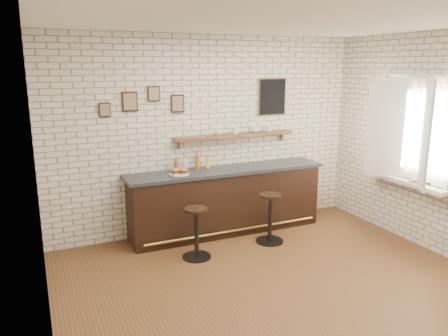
{
  "coord_description": "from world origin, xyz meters",
  "views": [
    {
      "loc": [
        -2.51,
        -4.19,
        2.55
      ],
      "look_at": [
        -0.23,
        0.9,
        1.23
      ],
      "focal_mm": 35.0,
      "sensor_mm": 36.0,
      "label": 1
    }
  ],
  "objects_px": {
    "shelf_cup_a": "(219,132)",
    "shelf_cup_d": "(270,129)",
    "bitters_bottle_white": "(185,164)",
    "condiment_bottle_yellow": "(208,163)",
    "ciabatta_sandwich": "(180,171)",
    "book_upper": "(417,181)",
    "bar_stool_right": "(270,216)",
    "shelf_cup_b": "(235,131)",
    "shelf_cup_c": "(256,130)",
    "sandwich_plate": "(179,174)",
    "bitters_bottle_amber": "(197,162)",
    "bar_counter": "(226,200)",
    "bar_stool_left": "(196,231)",
    "book_lower": "(417,183)",
    "bitters_bottle_brown": "(176,166)"
  },
  "relations": [
    {
      "from": "sandwich_plate",
      "to": "shelf_cup_c",
      "type": "bearing_deg",
      "value": 10.15
    },
    {
      "from": "bitters_bottle_brown",
      "to": "bitters_bottle_white",
      "type": "height_order",
      "value": "bitters_bottle_white"
    },
    {
      "from": "bitters_bottle_brown",
      "to": "bitters_bottle_amber",
      "type": "bearing_deg",
      "value": -0.0
    },
    {
      "from": "bar_stool_right",
      "to": "shelf_cup_b",
      "type": "bearing_deg",
      "value": 101.24
    },
    {
      "from": "bar_counter",
      "to": "book_upper",
      "type": "xyz_separation_m",
      "value": [
        2.22,
        -1.6,
        0.45
      ]
    },
    {
      "from": "bitters_bottle_white",
      "to": "condiment_bottle_yellow",
      "type": "distance_m",
      "value": 0.37
    },
    {
      "from": "bar_counter",
      "to": "shelf_cup_a",
      "type": "distance_m",
      "value": 1.06
    },
    {
      "from": "shelf_cup_a",
      "to": "bitters_bottle_brown",
      "type": "bearing_deg",
      "value": 147.26
    },
    {
      "from": "sandwich_plate",
      "to": "shelf_cup_d",
      "type": "bearing_deg",
      "value": 8.58
    },
    {
      "from": "ciabatta_sandwich",
      "to": "bitters_bottle_amber",
      "type": "height_order",
      "value": "bitters_bottle_amber"
    },
    {
      "from": "ciabatta_sandwich",
      "to": "book_upper",
      "type": "distance_m",
      "value": 3.36
    },
    {
      "from": "bar_counter",
      "to": "bitters_bottle_brown",
      "type": "bearing_deg",
      "value": 168.79
    },
    {
      "from": "sandwich_plate",
      "to": "shelf_cup_b",
      "type": "height_order",
      "value": "shelf_cup_b"
    },
    {
      "from": "bitters_bottle_amber",
      "to": "shelf_cup_c",
      "type": "bearing_deg",
      "value": 2.91
    },
    {
      "from": "sandwich_plate",
      "to": "bar_stool_right",
      "type": "relative_size",
      "value": 0.38
    },
    {
      "from": "sandwich_plate",
      "to": "ciabatta_sandwich",
      "type": "relative_size",
      "value": 1.1
    },
    {
      "from": "bar_stool_right",
      "to": "shelf_cup_a",
      "type": "bearing_deg",
      "value": 118.19
    },
    {
      "from": "sandwich_plate",
      "to": "book_lower",
      "type": "height_order",
      "value": "sandwich_plate"
    },
    {
      "from": "shelf_cup_d",
      "to": "condiment_bottle_yellow",
      "type": "bearing_deg",
      "value": 155.28
    },
    {
      "from": "ciabatta_sandwich",
      "to": "shelf_cup_d",
      "type": "relative_size",
      "value": 2.64
    },
    {
      "from": "bitters_bottle_amber",
      "to": "shelf_cup_d",
      "type": "bearing_deg",
      "value": 2.33
    },
    {
      "from": "bitters_bottle_white",
      "to": "book_lower",
      "type": "xyz_separation_m",
      "value": [
        2.83,
        -1.75,
        -0.16
      ]
    },
    {
      "from": "bitters_bottle_white",
      "to": "book_upper",
      "type": "relative_size",
      "value": 1.13
    },
    {
      "from": "condiment_bottle_yellow",
      "to": "bar_stool_right",
      "type": "relative_size",
      "value": 0.26
    },
    {
      "from": "bar_stool_right",
      "to": "shelf_cup_a",
      "type": "height_order",
      "value": "shelf_cup_a"
    },
    {
      "from": "bitters_bottle_brown",
      "to": "condiment_bottle_yellow",
      "type": "relative_size",
      "value": 1.08
    },
    {
      "from": "shelf_cup_d",
      "to": "shelf_cup_c",
      "type": "bearing_deg",
      "value": 152.59
    },
    {
      "from": "bar_stool_right",
      "to": "condiment_bottle_yellow",
      "type": "bearing_deg",
      "value": 129.72
    },
    {
      "from": "bitters_bottle_amber",
      "to": "book_upper",
      "type": "bearing_deg",
      "value": -33.59
    },
    {
      "from": "bar_stool_left",
      "to": "shelf_cup_d",
      "type": "distance_m",
      "value": 2.2
    },
    {
      "from": "condiment_bottle_yellow",
      "to": "bar_counter",
      "type": "bearing_deg",
      "value": -30.96
    },
    {
      "from": "bar_stool_left",
      "to": "ciabatta_sandwich",
      "type": "bearing_deg",
      "value": 89.47
    },
    {
      "from": "ciabatta_sandwich",
      "to": "bar_stool_right",
      "type": "xyz_separation_m",
      "value": [
        1.17,
        -0.6,
        -0.67
      ]
    },
    {
      "from": "sandwich_plate",
      "to": "bar_stool_left",
      "type": "height_order",
      "value": "sandwich_plate"
    },
    {
      "from": "bitters_bottle_brown",
      "to": "bitters_bottle_amber",
      "type": "relative_size",
      "value": 0.73
    },
    {
      "from": "condiment_bottle_yellow",
      "to": "shelf_cup_c",
      "type": "height_order",
      "value": "shelf_cup_c"
    },
    {
      "from": "shelf_cup_a",
      "to": "condiment_bottle_yellow",
      "type": "bearing_deg",
      "value": 157.21
    },
    {
      "from": "bar_stool_left",
      "to": "sandwich_plate",
      "type": "bearing_deg",
      "value": 90.38
    },
    {
      "from": "ciabatta_sandwich",
      "to": "bar_stool_right",
      "type": "relative_size",
      "value": 0.35
    },
    {
      "from": "bitters_bottle_brown",
      "to": "book_lower",
      "type": "xyz_separation_m",
      "value": [
        2.97,
        -1.75,
        -0.15
      ]
    },
    {
      "from": "bar_stool_left",
      "to": "shelf_cup_a",
      "type": "relative_size",
      "value": 5.97
    },
    {
      "from": "condiment_bottle_yellow",
      "to": "shelf_cup_c",
      "type": "relative_size",
      "value": 1.54
    },
    {
      "from": "sandwich_plate",
      "to": "bar_stool_left",
      "type": "bearing_deg",
      "value": -89.62
    },
    {
      "from": "bitters_bottle_brown",
      "to": "ciabatta_sandwich",
      "type": "bearing_deg",
      "value": -92.6
    },
    {
      "from": "shelf_cup_a",
      "to": "shelf_cup_d",
      "type": "bearing_deg",
      "value": -36.93
    },
    {
      "from": "bar_stool_left",
      "to": "book_upper",
      "type": "distance_m",
      "value": 3.17
    },
    {
      "from": "shelf_cup_c",
      "to": "bar_stool_left",
      "type": "bearing_deg",
      "value": 128.73
    },
    {
      "from": "bar_counter",
      "to": "shelf_cup_c",
      "type": "xyz_separation_m",
      "value": [
        0.6,
        0.2,
        1.04
      ]
    },
    {
      "from": "bar_counter",
      "to": "bar_stool_left",
      "type": "relative_size",
      "value": 4.41
    },
    {
      "from": "shelf_cup_c",
      "to": "book_lower",
      "type": "relative_size",
      "value": 0.52
    }
  ]
}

